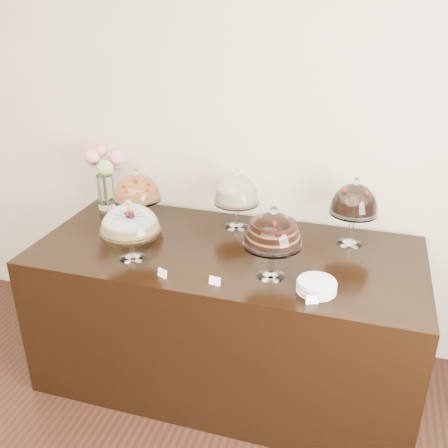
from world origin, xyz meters
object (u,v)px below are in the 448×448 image
(cake_stand_fruit_tart, at_px, (137,189))
(plate_stack, at_px, (316,286))
(display_counter, at_px, (226,315))
(cake_stand_choco_layer, at_px, (273,232))
(flower_vase, at_px, (105,171))
(cake_stand_dark_choco, at_px, (354,202))
(cake_stand_sugar_sponge, at_px, (130,222))
(cake_stand_cheesecake, at_px, (237,192))

(cake_stand_fruit_tart, distance_m, plate_stack, 1.34)
(display_counter, bearing_deg, cake_stand_fruit_tart, 160.40)
(cake_stand_choco_layer, bearing_deg, flower_vase, 155.59)
(cake_stand_dark_choco, bearing_deg, cake_stand_choco_layer, -126.24)
(cake_stand_sugar_sponge, xyz_separation_m, plate_stack, (1.02, -0.06, -0.19))
(cake_stand_choco_layer, bearing_deg, plate_stack, -19.74)
(cake_stand_dark_choco, height_order, flower_vase, flower_vase)
(display_counter, relative_size, cake_stand_choco_layer, 5.67)
(plate_stack, bearing_deg, cake_stand_cheesecake, 133.01)
(cake_stand_sugar_sponge, height_order, cake_stand_cheesecake, cake_stand_cheesecake)
(cake_stand_cheesecake, bearing_deg, cake_stand_fruit_tart, -173.18)
(cake_stand_fruit_tart, bearing_deg, cake_stand_choco_layer, -25.19)
(cake_stand_sugar_sponge, bearing_deg, cake_stand_dark_choco, 24.84)
(flower_vase, relative_size, plate_stack, 2.28)
(cake_stand_cheesecake, height_order, flower_vase, flower_vase)
(cake_stand_cheesecake, xyz_separation_m, cake_stand_fruit_tart, (-0.63, -0.08, -0.03))
(display_counter, xyz_separation_m, cake_stand_cheesecake, (-0.03, 0.31, 0.68))
(cake_stand_choco_layer, height_order, plate_stack, cake_stand_choco_layer)
(cake_stand_dark_choco, relative_size, cake_stand_fruit_tart, 1.18)
(display_counter, height_order, cake_stand_cheesecake, cake_stand_cheesecake)
(cake_stand_sugar_sponge, bearing_deg, plate_stack, -3.34)
(cake_stand_fruit_tart, bearing_deg, cake_stand_sugar_sponge, -68.04)
(cake_stand_fruit_tart, xyz_separation_m, plate_stack, (1.21, -0.54, -0.18))
(plate_stack, bearing_deg, flower_vase, 156.33)
(display_counter, height_order, cake_stand_fruit_tart, cake_stand_fruit_tart)
(display_counter, distance_m, cake_stand_sugar_sponge, 0.85)
(cake_stand_fruit_tart, bearing_deg, display_counter, -19.60)
(cake_stand_fruit_tart, distance_m, flower_vase, 0.30)
(display_counter, height_order, cake_stand_sugar_sponge, cake_stand_sugar_sponge)
(cake_stand_choco_layer, xyz_separation_m, cake_stand_dark_choco, (0.36, 0.50, 0.01))
(cake_stand_choco_layer, height_order, flower_vase, flower_vase)
(cake_stand_choco_layer, xyz_separation_m, cake_stand_fruit_tart, (-0.97, 0.45, -0.05))
(cake_stand_cheesecake, distance_m, cake_stand_fruit_tart, 0.64)
(display_counter, bearing_deg, cake_stand_cheesecake, 95.19)
(cake_stand_fruit_tart, bearing_deg, plate_stack, -24.13)
(cake_stand_sugar_sponge, xyz_separation_m, cake_stand_dark_choco, (1.14, 0.53, 0.04))
(display_counter, distance_m, cake_stand_choco_layer, 0.80)
(cake_stand_cheesecake, bearing_deg, cake_stand_choco_layer, -57.93)
(display_counter, bearing_deg, cake_stand_sugar_sponge, -152.14)
(cake_stand_dark_choco, bearing_deg, plate_stack, -101.64)
(cake_stand_sugar_sponge, height_order, cake_stand_choco_layer, cake_stand_choco_layer)
(flower_vase, bearing_deg, cake_stand_cheesecake, -2.12)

